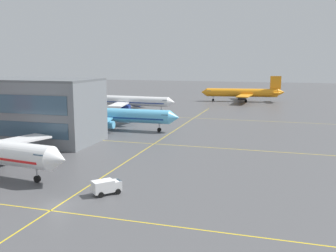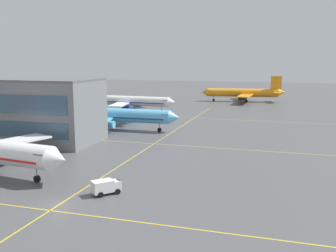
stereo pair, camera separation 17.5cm
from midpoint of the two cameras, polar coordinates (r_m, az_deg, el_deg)
name	(u,v)px [view 2 (the right image)]	position (r m, az deg, el deg)	size (l,w,h in m)	color
ground_plane	(59,205)	(54.25, -15.87, -11.23)	(600.00, 600.00, 0.00)	#4C4C4F
airliner_second_row	(114,115)	(107.47, -8.06, 1.62)	(37.37, 32.35, 11.66)	#5BB7E5
airliner_third_row	(130,101)	(145.80, -5.64, 3.74)	(35.82, 30.89, 11.14)	white
airliner_far_left_stand	(243,93)	(181.08, 11.17, 4.86)	(38.17, 32.63, 11.87)	orange
taxiway_markings	(154,144)	(88.54, -2.03, -2.67)	(163.38, 136.78, 0.01)	yellow
service_truck_red_van	(106,186)	(56.55, -9.08, -8.83)	(4.12, 4.28, 2.10)	white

